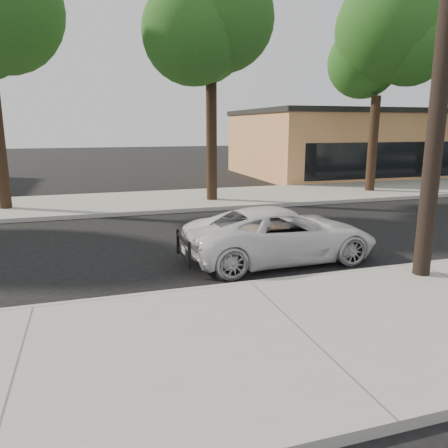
{
  "coord_description": "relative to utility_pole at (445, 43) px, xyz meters",
  "views": [
    {
      "loc": [
        -2.95,
        -9.79,
        3.18
      ],
      "look_at": [
        -0.06,
        -0.53,
        1.0
      ],
      "focal_mm": 35.0,
      "sensor_mm": 36.0,
      "label": 1
    }
  ],
  "objects": [
    {
      "name": "curb_near",
      "position": [
        -3.6,
        0.6,
        -4.62
      ],
      "size": [
        90.0,
        0.12,
        0.16
      ],
      "primitive_type": "cube",
      "color": "#9E9B93",
      "rests_on": "ground"
    },
    {
      "name": "near_sidewalk",
      "position": [
        -3.6,
        -1.6,
        -4.62
      ],
      "size": [
        90.0,
        4.4,
        0.15
      ],
      "primitive_type": "cube",
      "color": "gray",
      "rests_on": "ground"
    },
    {
      "name": "utility_pole",
      "position": [
        0.0,
        0.0,
        0.0
      ],
      "size": [
        1.4,
        0.34,
        9.0
      ],
      "color": "black",
      "rests_on": "near_sidewalk"
    },
    {
      "name": "police_cruiser",
      "position": [
        -2.2,
        2.21,
        -4.06
      ],
      "size": [
        4.67,
        2.25,
        1.28
      ],
      "primitive_type": "imported",
      "rotation": [
        0.0,
        0.0,
        1.6
      ],
      "color": "silver",
      "rests_on": "ground"
    },
    {
      "name": "building_main",
      "position": [
        12.4,
        18.7,
        -2.7
      ],
      "size": [
        18.0,
        10.0,
        4.0
      ],
      "primitive_type": "cube",
      "color": "tan",
      "rests_on": "ground"
    },
    {
      "name": "tree_c",
      "position": [
        -1.38,
        10.34,
        2.21
      ],
      "size": [
        4.96,
        4.8,
        9.55
      ],
      "color": "black",
      "rests_on": "far_sidewalk"
    },
    {
      "name": "ground",
      "position": [
        -3.6,
        2.7,
        -4.7
      ],
      "size": [
        120.0,
        120.0,
        0.0
      ],
      "primitive_type": "plane",
      "color": "black",
      "rests_on": "ground"
    },
    {
      "name": "far_sidewalk",
      "position": [
        -3.6,
        11.2,
        -4.62
      ],
      "size": [
        90.0,
        5.0,
        0.15
      ],
      "primitive_type": "cube",
      "color": "gray",
      "rests_on": "ground"
    },
    {
      "name": "tree_d",
      "position": [
        6.6,
        10.65,
        1.67
      ],
      "size": [
        4.5,
        4.35,
        8.75
      ],
      "color": "black",
      "rests_on": "far_sidewalk"
    }
  ]
}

